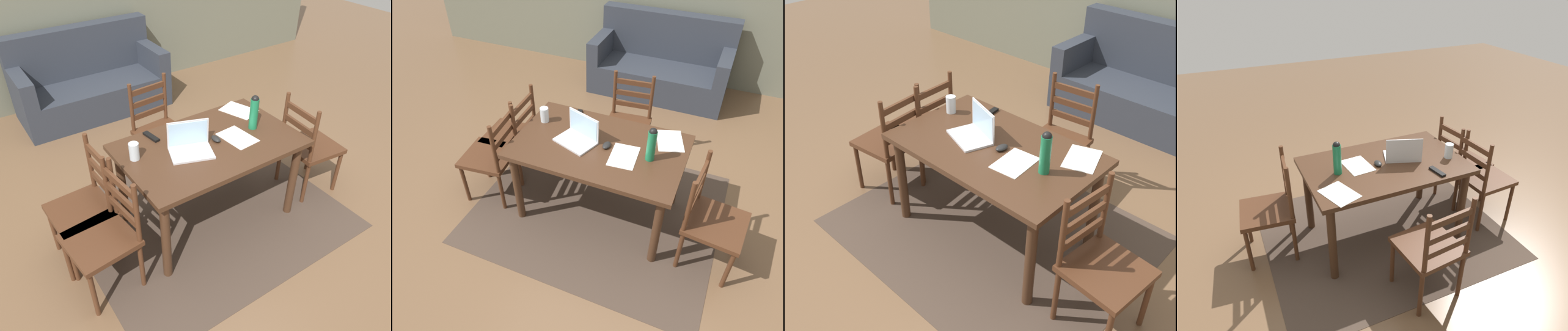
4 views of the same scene
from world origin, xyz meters
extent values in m
plane|color=brown|center=(0.00, 0.00, 0.00)|extent=(14.00, 14.00, 0.00)
cube|color=#47382D|center=(0.00, 0.00, 0.00)|extent=(2.22, 1.83, 0.01)
cube|color=#422819|center=(0.00, 0.00, 0.75)|extent=(1.41, 0.88, 0.04)
cylinder|color=#422819|center=(-0.62, -0.36, 0.36)|extent=(0.07, 0.07, 0.73)
cylinder|color=#422819|center=(0.62, -0.36, 0.36)|extent=(0.07, 0.07, 0.73)
cylinder|color=#422819|center=(-0.62, 0.36, 0.36)|extent=(0.07, 0.07, 0.73)
cylinder|color=#422819|center=(0.62, 0.36, 0.36)|extent=(0.07, 0.07, 0.73)
cube|color=#4C2B19|center=(1.03, -0.18, 0.45)|extent=(0.48, 0.48, 0.04)
cylinder|color=#4C2B19|center=(1.24, -0.01, 0.21)|extent=(0.04, 0.04, 0.43)
cylinder|color=#4C2B19|center=(1.20, -0.38, 0.21)|extent=(0.04, 0.04, 0.43)
cylinder|color=#4C2B19|center=(0.86, 0.03, 0.21)|extent=(0.04, 0.04, 0.43)
cylinder|color=#4C2B19|center=(0.83, -0.34, 0.21)|extent=(0.04, 0.04, 0.43)
cylinder|color=#4C2B19|center=(0.85, 0.03, 0.70)|extent=(0.04, 0.04, 0.50)
cylinder|color=#4C2B19|center=(0.82, -0.34, 0.70)|extent=(0.04, 0.04, 0.50)
cube|color=#4C2B19|center=(0.84, -0.15, 0.60)|extent=(0.06, 0.36, 0.05)
cube|color=#4C2B19|center=(0.84, -0.15, 0.72)|extent=(0.06, 0.36, 0.05)
cube|color=#4C2B19|center=(0.84, -0.15, 0.85)|extent=(0.06, 0.36, 0.05)
cube|color=#4C2B19|center=(-1.03, 0.18, 0.45)|extent=(0.46, 0.46, 0.04)
cylinder|color=#4C2B19|center=(-1.21, -0.02, 0.21)|extent=(0.04, 0.04, 0.43)
cylinder|color=#4C2B19|center=(-1.23, 0.35, 0.21)|extent=(0.04, 0.04, 0.43)
cylinder|color=#4C2B19|center=(-0.83, 0.00, 0.21)|extent=(0.04, 0.04, 0.43)
cylinder|color=#4C2B19|center=(-0.85, 0.38, 0.21)|extent=(0.04, 0.04, 0.43)
cylinder|color=#4C2B19|center=(-0.82, 0.00, 0.70)|extent=(0.04, 0.04, 0.50)
cylinder|color=#4C2B19|center=(-0.84, 0.38, 0.70)|extent=(0.04, 0.04, 0.50)
cube|color=#4C2B19|center=(-0.83, 0.19, 0.60)|extent=(0.04, 0.36, 0.05)
cube|color=#4C2B19|center=(-0.83, 0.19, 0.72)|extent=(0.04, 0.36, 0.05)
cube|color=#4C2B19|center=(-0.83, 0.19, 0.85)|extent=(0.04, 0.36, 0.05)
cube|color=#4C2B19|center=(-1.03, -0.18, 0.45)|extent=(0.49, 0.49, 0.04)
cylinder|color=#4C2B19|center=(-1.20, -0.39, 0.21)|extent=(0.04, 0.04, 0.43)
cylinder|color=#4C2B19|center=(-1.24, -0.01, 0.21)|extent=(0.04, 0.04, 0.43)
cylinder|color=#4C2B19|center=(-0.82, -0.34, 0.21)|extent=(0.04, 0.04, 0.43)
cylinder|color=#4C2B19|center=(-0.87, 0.04, 0.21)|extent=(0.04, 0.04, 0.43)
cylinder|color=#4C2B19|center=(-0.81, -0.34, 0.70)|extent=(0.04, 0.04, 0.50)
cylinder|color=#4C2B19|center=(-0.86, 0.04, 0.70)|extent=(0.04, 0.04, 0.50)
cube|color=#4C2B19|center=(-0.84, -0.15, 0.60)|extent=(0.06, 0.36, 0.05)
cube|color=#4C2B19|center=(-0.84, -0.15, 0.72)|extent=(0.06, 0.36, 0.05)
cube|color=#4C2B19|center=(-0.84, -0.15, 0.85)|extent=(0.06, 0.36, 0.05)
cube|color=#4C2B19|center=(0.00, 0.77, 0.45)|extent=(0.48, 0.48, 0.04)
cylinder|color=#4C2B19|center=(0.21, 0.60, 0.21)|extent=(0.04, 0.04, 0.43)
cylinder|color=#4C2B19|center=(-0.17, 0.56, 0.21)|extent=(0.04, 0.04, 0.43)
cylinder|color=#4C2B19|center=(0.17, 0.98, 0.21)|extent=(0.04, 0.04, 0.43)
cylinder|color=#4C2B19|center=(-0.21, 0.94, 0.21)|extent=(0.04, 0.04, 0.43)
cylinder|color=#4C2B19|center=(0.17, 0.99, 0.70)|extent=(0.04, 0.04, 0.50)
cylinder|color=#4C2B19|center=(-0.21, 0.95, 0.70)|extent=(0.04, 0.04, 0.50)
cube|color=#4C2B19|center=(-0.02, 0.97, 0.60)|extent=(0.36, 0.06, 0.05)
cube|color=#4C2B19|center=(-0.02, 0.97, 0.72)|extent=(0.36, 0.06, 0.05)
cube|color=#4C2B19|center=(-0.02, 0.97, 0.85)|extent=(0.36, 0.06, 0.05)
cube|color=#2D333D|center=(-0.07, 2.38, 0.20)|extent=(1.80, 0.80, 0.40)
cube|color=#2D333D|center=(-0.07, 2.68, 0.70)|extent=(1.80, 0.20, 0.60)
cube|color=#2D333D|center=(0.75, 2.38, 0.55)|extent=(0.16, 0.80, 0.30)
cube|color=#2D333D|center=(-0.89, 2.38, 0.55)|extent=(0.16, 0.80, 0.30)
cube|color=silver|center=(-0.20, -0.05, 0.78)|extent=(0.38, 0.31, 0.02)
cube|color=silver|center=(-0.16, 0.05, 0.89)|extent=(0.30, 0.12, 0.21)
cube|color=#A5CCEA|center=(-0.17, 0.05, 0.89)|extent=(0.28, 0.10, 0.19)
cylinder|color=#197247|center=(0.43, -0.01, 0.90)|extent=(0.07, 0.07, 0.26)
sphere|color=black|center=(0.43, -0.01, 1.03)|extent=(0.06, 0.06, 0.06)
cylinder|color=silver|center=(-0.58, 0.13, 0.84)|extent=(0.08, 0.08, 0.13)
ellipsoid|color=black|center=(0.06, 0.00, 0.79)|extent=(0.07, 0.10, 0.03)
cube|color=black|center=(-0.34, 0.32, 0.78)|extent=(0.07, 0.17, 0.02)
cube|color=white|center=(0.52, 0.28, 0.77)|extent=(0.30, 0.35, 0.00)
cube|color=white|center=(0.23, -0.06, 0.77)|extent=(0.23, 0.31, 0.00)
camera|label=1|loc=(-1.53, -2.07, 2.46)|focal=36.24mm
camera|label=2|loc=(0.86, -2.26, 2.65)|focal=34.11mm
camera|label=3|loc=(1.80, -2.03, 2.48)|focal=42.91mm
camera|label=4|loc=(1.21, 2.43, 2.32)|focal=32.58mm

